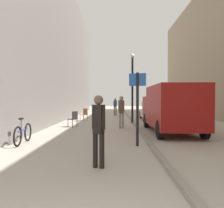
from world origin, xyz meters
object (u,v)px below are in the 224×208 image
(lamp_post, at_px, (132,84))
(cafe_chair_near_window, at_px, (84,114))
(pedestrian_mid_block, at_px, (115,105))
(cafe_chair_by_doorway, at_px, (74,118))
(pedestrian_main_foreground, at_px, (99,126))
(parked_car, at_px, (153,111))
(pedestrian_far_crossing, at_px, (121,110))
(delivery_van, at_px, (171,108))
(bicycle_leaning, at_px, (23,134))
(street_sign_post, at_px, (137,102))

(lamp_post, distance_m, cafe_chair_near_window, 4.56)
(pedestrian_mid_block, height_order, lamp_post, lamp_post)
(cafe_chair_by_doorway, bearing_deg, cafe_chair_near_window, 32.89)
(pedestrian_main_foreground, relative_size, lamp_post, 0.37)
(parked_car, relative_size, lamp_post, 0.89)
(pedestrian_far_crossing, bearing_deg, delivery_van, -51.07)
(delivery_van, distance_m, cafe_chair_by_doorway, 5.66)
(pedestrian_main_foreground, bearing_deg, parked_car, 95.88)
(pedestrian_mid_block, bearing_deg, lamp_post, 111.94)
(pedestrian_main_foreground, relative_size, cafe_chair_by_doorway, 1.87)
(parked_car, xyz_separation_m, bicycle_leaning, (-6.45, -9.77, -0.33))
(pedestrian_main_foreground, height_order, pedestrian_far_crossing, pedestrian_far_crossing)
(bicycle_leaning, height_order, cafe_chair_near_window, bicycle_leaning)
(street_sign_post, bearing_deg, lamp_post, -78.61)
(pedestrian_main_foreground, bearing_deg, delivery_van, 82.28)
(delivery_van, xyz_separation_m, cafe_chair_near_window, (-5.15, 5.90, -0.70))
(cafe_chair_by_doorway, bearing_deg, delivery_van, -76.58)
(parked_car, distance_m, street_sign_post, 10.35)
(pedestrian_mid_block, xyz_separation_m, parked_car, (3.04, -4.65, -0.32))
(pedestrian_mid_block, bearing_deg, bicycle_leaning, 89.62)
(pedestrian_main_foreground, bearing_deg, pedestrian_mid_block, 109.82)
(lamp_post, bearing_deg, cafe_chair_by_doorway, -151.00)
(pedestrian_mid_block, xyz_separation_m, street_sign_post, (0.81, -14.72, 0.51))
(pedestrian_mid_block, relative_size, lamp_post, 0.38)
(bicycle_leaning, bearing_deg, lamp_post, 53.55)
(parked_car, bearing_deg, pedestrian_mid_block, 124.48)
(street_sign_post, xyz_separation_m, cafe_chair_by_doorway, (-3.27, 5.25, -1.00))
(pedestrian_main_foreground, bearing_deg, street_sign_post, 85.81)
(cafe_chair_near_window, bearing_deg, delivery_van, 165.33)
(delivery_van, bearing_deg, street_sign_post, -121.81)
(pedestrian_main_foreground, distance_m, cafe_chair_by_doorway, 8.05)
(pedestrian_far_crossing, relative_size, bicycle_leaning, 1.04)
(delivery_van, bearing_deg, pedestrian_mid_block, 103.22)
(delivery_van, distance_m, street_sign_post, 3.81)
(delivery_van, height_order, cafe_chair_by_doorway, delivery_van)
(pedestrian_mid_block, distance_m, cafe_chair_by_doorway, 9.80)
(street_sign_post, distance_m, cafe_chair_near_window, 9.73)
(pedestrian_far_crossing, height_order, cafe_chair_near_window, pedestrian_far_crossing)
(pedestrian_mid_block, bearing_deg, street_sign_post, 106.04)
(pedestrian_mid_block, relative_size, street_sign_post, 0.69)
(pedestrian_mid_block, height_order, bicycle_leaning, pedestrian_mid_block)
(parked_car, height_order, bicycle_leaning, parked_car)
(pedestrian_far_crossing, height_order, cafe_chair_by_doorway, pedestrian_far_crossing)
(pedestrian_main_foreground, xyz_separation_m, pedestrian_far_crossing, (0.74, 7.26, 0.05))
(pedestrian_far_crossing, bearing_deg, street_sign_post, -103.97)
(pedestrian_main_foreground, xyz_separation_m, pedestrian_mid_block, (0.38, 17.24, 0.02))
(cafe_chair_near_window, bearing_deg, lamp_post, -173.59)
(lamp_post, bearing_deg, delivery_van, -68.30)
(bicycle_leaning, bearing_deg, cafe_chair_by_doorway, 76.14)
(pedestrian_mid_block, height_order, parked_car, pedestrian_mid_block)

